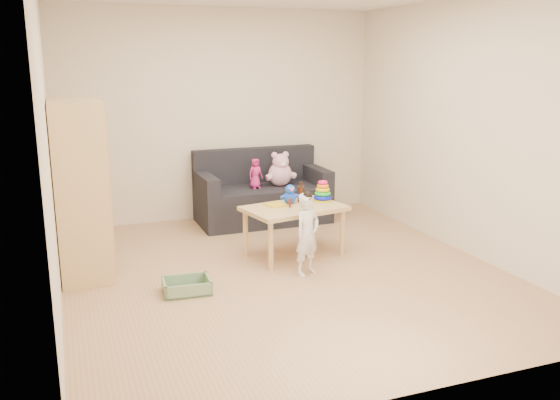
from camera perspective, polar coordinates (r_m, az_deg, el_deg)
name	(u,v)px	position (r m, az deg, el deg)	size (l,w,h in m)	color
room	(285,137)	(5.38, 0.44, 6.13)	(4.50, 4.50, 4.50)	tan
wardrobe	(81,189)	(5.77, -18.64, 1.02)	(0.45, 0.90, 1.63)	tan
sofa	(263,204)	(7.38, -1.67, -0.40)	(1.59, 0.80, 0.45)	black
play_table	(294,231)	(6.10, 1.36, -3.00)	(0.99, 0.63, 0.52)	tan
storage_bin	(187,286)	(5.26, -8.98, -8.16)	(0.40, 0.30, 0.12)	gray
toddler	(307,235)	(5.54, 2.63, -3.42)	(0.28, 0.19, 0.76)	silver
pink_bear	(280,171)	(7.34, 0.00, 2.76)	(0.31, 0.27, 0.36)	#E2A6C4
doll	(255,174)	(7.19, -2.37, 2.54)	(0.18, 0.12, 0.36)	#C92578
ring_stacker	(323,193)	(6.25, 4.12, 0.68)	(0.19, 0.19, 0.22)	#D1C40B
brown_bottle	(301,193)	(6.22, 2.02, 0.65)	(0.07, 0.07, 0.21)	black
blue_plush	(290,194)	(6.13, 0.95, 0.60)	(0.17, 0.13, 0.21)	blue
wooden_figure	(290,203)	(5.97, 0.98, -0.25)	(0.04, 0.03, 0.10)	maroon
yellow_book	(276,205)	(6.06, -0.41, -0.46)	(0.20, 0.20, 0.01)	gold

